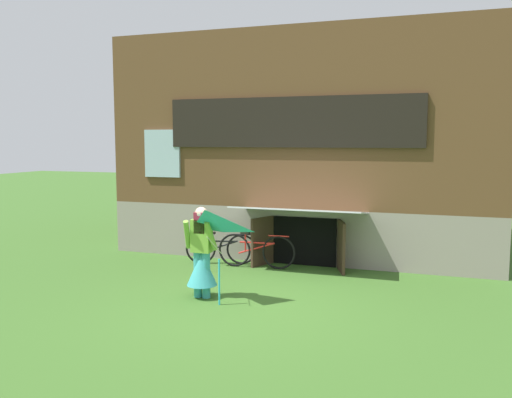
{
  "coord_description": "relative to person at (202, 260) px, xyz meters",
  "views": [
    {
      "loc": [
        3.06,
        -8.14,
        2.71
      ],
      "look_at": [
        -0.18,
        1.23,
        1.61
      ],
      "focal_mm": 37.64,
      "sensor_mm": 36.0,
      "label": 1
    }
  ],
  "objects": [
    {
      "name": "ground_plane",
      "position": [
        0.77,
        -0.08,
        -0.66
      ],
      "size": [
        60.0,
        60.0,
        0.0
      ],
      "primitive_type": "plane",
      "color": "#386023"
    },
    {
      "name": "log_house",
      "position": [
        0.77,
        5.47,
        1.9
      ],
      "size": [
        8.75,
        6.22,
        5.12
      ],
      "color": "gray",
      "rests_on": "ground_plane"
    },
    {
      "name": "person",
      "position": [
        0.0,
        0.0,
        0.0
      ],
      "size": [
        0.61,
        0.52,
        1.57
      ],
      "rotation": [
        0.0,
        0.0,
        -0.12
      ],
      "color": "teal",
      "rests_on": "ground_plane"
    },
    {
      "name": "kite",
      "position": [
        0.32,
        -0.55,
        0.56
      ],
      "size": [
        0.89,
        0.98,
        1.47
      ],
      "color": "#2DB2CC",
      "rests_on": "ground_plane"
    },
    {
      "name": "bicycle_red",
      "position": [
        0.19,
        2.33,
        -0.29
      ],
      "size": [
        1.69,
        0.15,
        0.77
      ],
      "rotation": [
        0.0,
        0.0,
        0.06
      ],
      "color": "black",
      "rests_on": "ground_plane"
    },
    {
      "name": "bicycle_black",
      "position": [
        -0.66,
        2.42,
        -0.31
      ],
      "size": [
        1.52,
        0.45,
        0.72
      ],
      "rotation": [
        0.0,
        0.0,
        0.26
      ],
      "color": "black",
      "rests_on": "ground_plane"
    }
  ]
}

